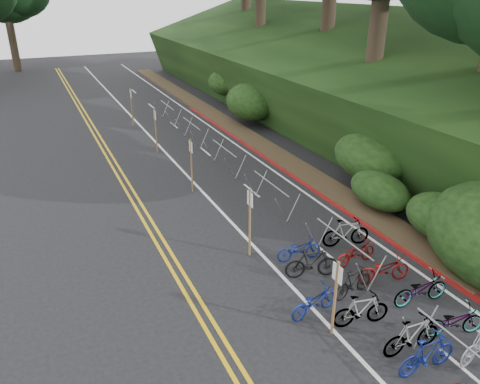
# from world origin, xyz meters

# --- Properties ---
(ground) EXTENTS (120.00, 120.00, 0.00)m
(ground) POSITION_xyz_m (0.00, 0.00, 0.00)
(ground) COLOR black
(ground) RESTS_ON ground
(road_markings) EXTENTS (7.47, 80.00, 0.01)m
(road_markings) POSITION_xyz_m (0.63, 10.10, 0.00)
(road_markings) COLOR gold
(road_markings) RESTS_ON ground
(red_curb) EXTENTS (0.25, 28.00, 0.10)m
(red_curb) POSITION_xyz_m (5.70, 12.00, 0.05)
(red_curb) COLOR maroon
(red_curb) RESTS_ON ground
(embankment) EXTENTS (14.30, 48.14, 9.11)m
(embankment) POSITION_xyz_m (12.96, 19.04, 2.57)
(embankment) COLOR black
(embankment) RESTS_ON ground
(bike_rack_front) EXTENTS (1.18, 2.75, 1.24)m
(bike_rack_front) POSITION_xyz_m (2.48, -2.19, 0.89)
(bike_rack_front) COLOR gray
(bike_rack_front) RESTS_ON ground
(bike_racks_rest) EXTENTS (1.14, 23.00, 1.17)m
(bike_racks_rest) POSITION_xyz_m (3.00, 13.00, 0.85)
(bike_racks_rest) COLOR gray
(bike_racks_rest) RESTS_ON ground
(signpost_near) EXTENTS (0.08, 0.40, 2.26)m
(signpost_near) POSITION_xyz_m (0.90, 0.48, 1.30)
(signpost_near) COLOR brown
(signpost_near) RESTS_ON ground
(signposts_rest) EXTENTS (0.08, 18.40, 2.50)m
(signposts_rest) POSITION_xyz_m (0.60, 14.00, 1.43)
(signposts_rest) COLOR brown
(signposts_rest) RESTS_ON ground
(bike_front) EXTENTS (0.83, 1.70, 0.86)m
(bike_front) POSITION_xyz_m (0.89, 1.38, 0.43)
(bike_front) COLOR navy
(bike_front) RESTS_ON ground
(bike_valet) EXTENTS (3.11, 9.00, 1.06)m
(bike_valet) POSITION_xyz_m (3.00, 0.55, 0.49)
(bike_valet) COLOR maroon
(bike_valet) RESTS_ON ground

